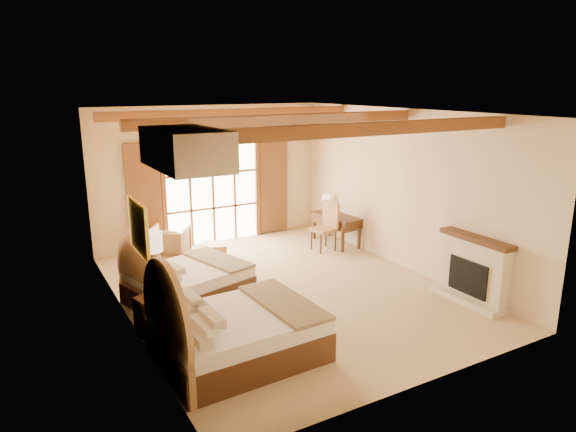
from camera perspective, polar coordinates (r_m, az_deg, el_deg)
floor at (r=9.49m, az=-0.38°, el=-8.22°), size 7.00×7.00×0.00m
wall_back at (r=12.11m, az=-8.52°, el=4.52°), size 5.50×0.00×5.50m
wall_left at (r=8.06m, az=-17.74°, el=-1.04°), size 0.00×7.00×7.00m
wall_right at (r=10.57m, az=12.75°, el=2.88°), size 0.00×7.00×7.00m
ceiling at (r=8.76m, az=-0.42°, el=11.47°), size 7.00×7.00×0.00m
ceiling_beams at (r=8.77m, az=-0.42°, el=10.68°), size 5.39×4.60×0.18m
french_doors at (r=12.12m, az=-8.35°, el=2.85°), size 3.95×0.08×2.60m
fireplace at (r=9.42m, az=19.86°, el=-5.95°), size 0.46×1.40×1.16m
painting at (r=7.32m, az=-16.22°, el=-1.23°), size 0.06×0.95×0.75m
canopy_valance at (r=5.99m, az=-11.32°, el=7.39°), size 0.70×1.40×0.45m
bed_near at (r=7.13m, az=-6.65°, el=-12.66°), size 2.18×1.68×1.40m
bed_far at (r=9.09m, az=-11.81°, el=-7.03°), size 2.25×1.88×1.25m
nightstand at (r=8.02m, az=-14.32°, el=-10.74°), size 0.63×0.63×0.61m
floor_lamp at (r=7.70m, az=-14.96°, el=-3.48°), size 0.34×0.34×1.59m
armchair at (r=11.22m, az=-13.05°, el=-2.99°), size 1.10×1.10×0.73m
ottoman at (r=11.06m, az=-8.22°, el=-3.99°), size 0.64×0.64×0.37m
desk at (r=12.09m, az=5.36°, el=-1.39°), size 0.65×1.32×0.69m
desk_chair at (r=11.60m, az=4.08°, el=-2.17°), size 0.57×0.56×1.11m
desk_lamp at (r=12.47m, az=4.27°, el=1.97°), size 0.18×0.18×0.37m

